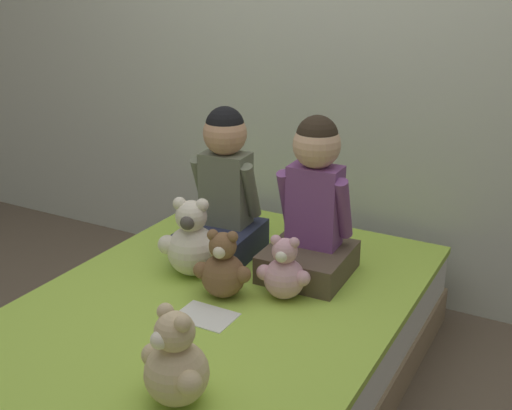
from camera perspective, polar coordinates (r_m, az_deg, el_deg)
The scene contains 10 objects.
ground_plane at distance 2.58m, azimuth -4.56°, elevation -16.57°, with size 14.00×14.00×0.00m, color brown.
wall_behind_bed at distance 3.11m, azimuth 6.96°, elevation 14.71°, with size 8.00×0.06×2.50m.
bed at distance 2.48m, azimuth -4.68°, elevation -13.15°, with size 1.34×2.05×0.37m.
child_on_left at distance 2.74m, azimuth -2.89°, elevation 1.21°, with size 0.32×0.37×0.64m.
child_on_right at distance 2.56m, azimuth 5.07°, elevation -0.18°, with size 0.34×0.36×0.65m.
teddy_bear_held_by_left_child at distance 2.59m, azimuth -5.70°, elevation -3.35°, with size 0.26×0.21×0.33m.
teddy_bear_held_by_right_child at distance 2.42m, azimuth 2.52°, elevation -5.98°, with size 0.21×0.16×0.25m.
teddy_bear_between_children at distance 2.42m, azimuth -2.95°, elevation -5.69°, with size 0.22×0.17×0.27m.
teddy_bear_at_foot_of_bed at distance 1.88m, azimuth -7.16°, elevation -13.84°, with size 0.24×0.19×0.30m.
sign_card at distance 2.34m, azimuth -4.49°, elevation -9.82°, with size 0.21×0.15×0.00m.
Camera 1 is at (1.17, -1.70, 1.55)m, focal length 45.00 mm.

